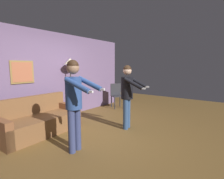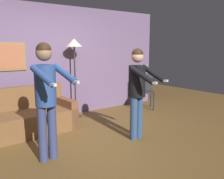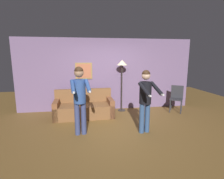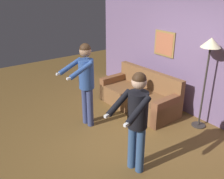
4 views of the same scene
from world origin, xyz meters
TOP-DOWN VIEW (x-y plane):
  - ground_plane at (0.00, 0.00)m, footprint 12.00×12.00m
  - back_wall_assembly at (-0.01, 1.92)m, footprint 6.40×0.09m
  - couch at (-0.85, 1.19)m, footprint 1.93×0.92m
  - torchiere_lamp at (0.51, 1.62)m, footprint 0.37×0.37m
  - person_standing_left at (-0.92, -0.21)m, footprint 0.49×0.73m
  - person_standing_right at (0.71, -0.33)m, footprint 0.52×0.69m
  - dining_chair_distant at (2.44, 1.25)m, footprint 0.58×0.58m

SIDE VIEW (x-z plane):
  - ground_plane at x=0.00m, z-range 0.00..0.00m
  - couch at x=-0.85m, z-range -0.16..0.71m
  - dining_chair_distant at x=2.44m, z-range 0.06..0.99m
  - person_standing_right at x=0.71m, z-range 0.16..1.79m
  - person_standing_left at x=-0.92m, z-range 0.19..1.90m
  - back_wall_assembly at x=-0.01m, z-range 0.00..2.60m
  - torchiere_lamp at x=0.51m, z-range 0.65..2.49m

